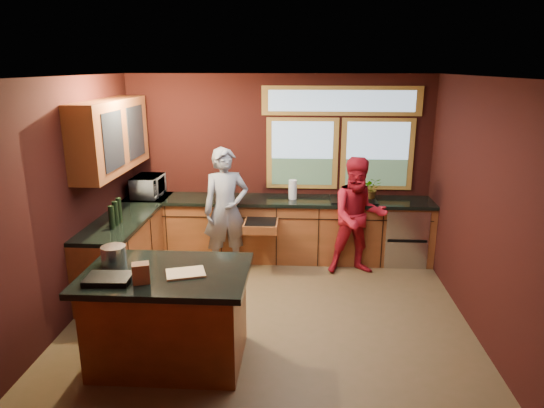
# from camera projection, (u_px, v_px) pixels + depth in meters

# --- Properties ---
(floor) EXTENTS (4.50, 4.50, 0.00)m
(floor) POSITION_uv_depth(u_px,v_px,m) (270.00, 312.00, 5.72)
(floor) COLOR brown
(floor) RESTS_ON ground
(room_shell) EXTENTS (4.52, 4.02, 2.71)m
(room_shell) POSITION_uv_depth(u_px,v_px,m) (220.00, 157.00, 5.57)
(room_shell) COLOR black
(room_shell) RESTS_ON ground
(back_counter) EXTENTS (4.50, 0.64, 0.93)m
(back_counter) POSITION_uv_depth(u_px,v_px,m) (291.00, 229.00, 7.21)
(back_counter) COLOR brown
(back_counter) RESTS_ON floor
(left_counter) EXTENTS (0.64, 2.30, 0.93)m
(left_counter) POSITION_uv_depth(u_px,v_px,m) (130.00, 246.00, 6.52)
(left_counter) COLOR brown
(left_counter) RESTS_ON floor
(island) EXTENTS (1.55, 1.05, 0.95)m
(island) POSITION_uv_depth(u_px,v_px,m) (169.00, 316.00, 4.68)
(island) COLOR brown
(island) RESTS_ON floor
(person_grey) EXTENTS (0.74, 0.61, 1.75)m
(person_grey) POSITION_uv_depth(u_px,v_px,m) (226.00, 210.00, 6.72)
(person_grey) COLOR slate
(person_grey) RESTS_ON floor
(person_red) EXTENTS (0.87, 0.72, 1.64)m
(person_red) POSITION_uv_depth(u_px,v_px,m) (358.00, 217.00, 6.61)
(person_red) COLOR #A51320
(person_red) RESTS_ON floor
(microwave) EXTENTS (0.39, 0.57, 0.31)m
(microwave) POSITION_uv_depth(u_px,v_px,m) (148.00, 186.00, 7.17)
(microwave) COLOR #999999
(microwave) RESTS_ON left_counter
(potted_plant) EXTENTS (0.29, 0.25, 0.32)m
(potted_plant) POSITION_uv_depth(u_px,v_px,m) (371.00, 188.00, 7.02)
(potted_plant) COLOR #999999
(potted_plant) RESTS_ON back_counter
(paper_towel) EXTENTS (0.12, 0.12, 0.28)m
(paper_towel) POSITION_uv_depth(u_px,v_px,m) (293.00, 190.00, 7.04)
(paper_towel) COLOR silver
(paper_towel) RESTS_ON back_counter
(cutting_board) EXTENTS (0.41, 0.35, 0.02)m
(cutting_board) POSITION_uv_depth(u_px,v_px,m) (186.00, 273.00, 4.49)
(cutting_board) COLOR tan
(cutting_board) RESTS_ON island
(stock_pot) EXTENTS (0.24, 0.24, 0.18)m
(stock_pot) POSITION_uv_depth(u_px,v_px,m) (114.00, 255.00, 4.70)
(stock_pot) COLOR #B8B8BD
(stock_pot) RESTS_ON island
(paper_bag) EXTENTS (0.18, 0.16, 0.18)m
(paper_bag) POSITION_uv_depth(u_px,v_px,m) (141.00, 273.00, 4.29)
(paper_bag) COLOR brown
(paper_bag) RESTS_ON island
(black_tray) EXTENTS (0.41, 0.30, 0.05)m
(black_tray) POSITION_uv_depth(u_px,v_px,m) (109.00, 279.00, 4.33)
(black_tray) COLOR black
(black_tray) RESTS_ON island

